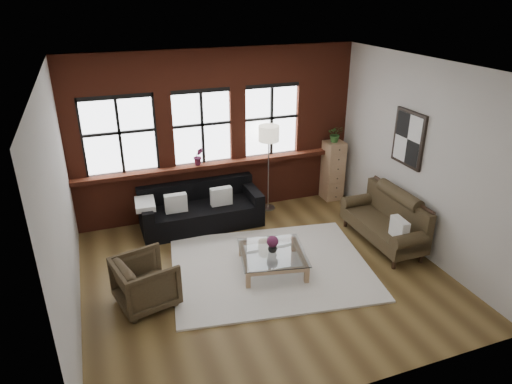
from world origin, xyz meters
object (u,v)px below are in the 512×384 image
object	(u,v)px
armchair	(146,282)
drawer_chest	(333,170)
vintage_settee	(383,219)
floor_lamp	(268,165)
coffee_table	(272,261)
dark_sofa	(201,206)
vase	(273,248)

from	to	relation	value
armchair	drawer_chest	bearing A→B (deg)	-75.34
vintage_settee	floor_lamp	world-z (taller)	floor_lamp
coffee_table	floor_lamp	xyz separation A→B (m)	(0.77, 2.11, 0.79)
dark_sofa	floor_lamp	world-z (taller)	floor_lamp
coffee_table	vintage_settee	bearing A→B (deg)	3.10
vase	drawer_chest	bearing A→B (deg)	43.59
armchair	coffee_table	size ratio (longest dim) A/B	0.78
dark_sofa	armchair	bearing A→B (deg)	-122.79
vase	drawer_chest	size ratio (longest dim) A/B	0.12
floor_lamp	dark_sofa	bearing A→B (deg)	-170.30
vintage_settee	armchair	bearing A→B (deg)	-176.12
dark_sofa	vintage_settee	distance (m)	3.32
coffee_table	floor_lamp	bearing A→B (deg)	70.10
vintage_settee	vase	size ratio (longest dim) A/B	11.56
dark_sofa	vase	bearing A→B (deg)	-69.55
dark_sofa	coffee_table	xyz separation A→B (m)	(0.69, -1.86, -0.24)
dark_sofa	coffee_table	distance (m)	2.00
armchair	floor_lamp	world-z (taller)	floor_lamp
dark_sofa	drawer_chest	world-z (taller)	drawer_chest
dark_sofa	vase	size ratio (longest dim) A/B	14.65
coffee_table	drawer_chest	bearing A→B (deg)	43.59
vintage_settee	drawer_chest	distance (m)	2.03
dark_sofa	armchair	distance (m)	2.41
coffee_table	vase	size ratio (longest dim) A/B	6.68
dark_sofa	armchair	size ratio (longest dim) A/B	2.80
dark_sofa	drawer_chest	size ratio (longest dim) A/B	1.78
coffee_table	drawer_chest	size ratio (longest dim) A/B	0.81
vase	floor_lamp	xyz separation A→B (m)	(0.77, 2.11, 0.54)
armchair	floor_lamp	xyz separation A→B (m)	(2.77, 2.28, 0.59)
vintage_settee	floor_lamp	xyz separation A→B (m)	(-1.36, 2.00, 0.48)
vase	vintage_settee	bearing A→B (deg)	3.10
vintage_settee	coffee_table	distance (m)	2.16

